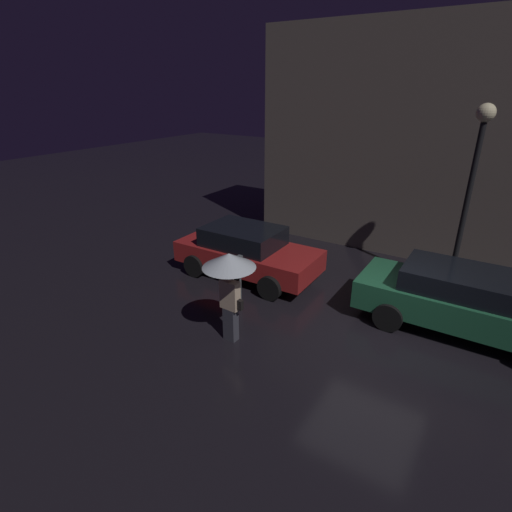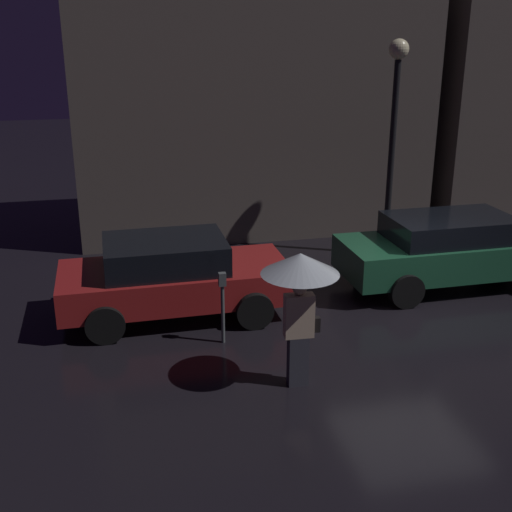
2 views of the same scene
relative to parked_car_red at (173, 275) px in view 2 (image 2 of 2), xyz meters
name	(u,v)px [view 2 (image 2 of 2)]	position (x,y,z in m)	size (l,w,h in m)	color
ground_plane	(416,321)	(4.18, -1.26, -0.76)	(60.00, 60.00, 0.00)	black
building_facade_left	(252,91)	(2.61, 5.24, 2.71)	(8.67, 3.00, 6.93)	#564C47
parked_car_red	(173,275)	(0.00, 0.00, 0.00)	(4.09, 1.99, 1.44)	maroon
parked_car_green	(455,249)	(5.66, 0.20, 0.01)	(4.69, 1.92, 1.45)	#1E5638
pedestrian_with_umbrella	(300,280)	(1.51, -2.85, 0.89)	(1.10, 1.10, 2.03)	#383842
parking_meter	(223,300)	(0.68, -1.31, 0.01)	(0.12, 0.10, 1.24)	#4C5154
street_lamp_near	(395,110)	(5.10, 2.27, 2.53)	(0.43, 0.43, 4.74)	black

